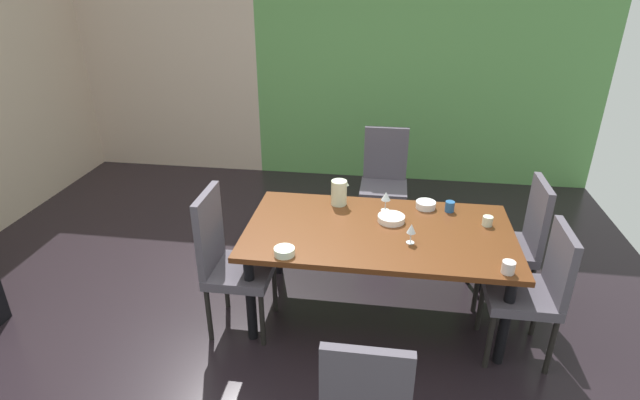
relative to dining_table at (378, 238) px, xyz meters
The scene contains 18 objects.
ground_plane 1.02m from the dining_table, 159.68° to the right, with size 6.23×6.12×0.02m, color black.
back_panel_interior 3.93m from the dining_table, 134.74° to the left, with size 2.29×0.10×2.82m, color beige.
garden_window_panel 2.87m from the dining_table, 81.56° to the left, with size 3.95×0.10×2.82m, color #609C52.
dining_table is the anchor object (origin of this frame).
chair_right_far 1.07m from the dining_table, 16.14° to the left, with size 0.44×0.44×1.02m.
chair_left_near 1.07m from the dining_table, 163.91° to the right, with size 0.45×0.44×1.06m.
chair_head_near 1.34m from the dining_table, 90.17° to the right, with size 0.44×0.44×0.92m.
chair_head_far 1.35m from the dining_table, 89.61° to the left, with size 0.44×0.45×1.02m.
chair_right_near 1.07m from the dining_table, 16.23° to the right, with size 0.44×0.44×0.96m.
wine_glass_front 0.36m from the dining_table, 83.49° to the left, with size 0.07×0.07×0.15m.
wine_glass_right 0.32m from the dining_table, 36.25° to the right, with size 0.06×0.06×0.14m.
serving_bowl_west 0.18m from the dining_table, 58.29° to the left, with size 0.20×0.20×0.05m, color white.
serving_bowl_rear 0.53m from the dining_table, 49.23° to the left, with size 0.15×0.15×0.05m, color white.
serving_bowl_south 0.74m from the dining_table, 144.00° to the right, with size 0.14×0.14×0.05m, color silver.
cup_left 0.64m from the dining_table, 35.09° to the left, with size 0.07×0.07×0.08m, color #265996.
cup_east 0.79m from the dining_table, 12.66° to the left, with size 0.07×0.07×0.07m, color silver.
cup_center 0.92m from the dining_table, 28.83° to the right, with size 0.08×0.08×0.08m, color silver.
pitcher_near_window 0.52m from the dining_table, 131.54° to the left, with size 0.14×0.12×0.20m.
Camera 1 is at (0.77, -2.86, 2.42)m, focal length 28.00 mm.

